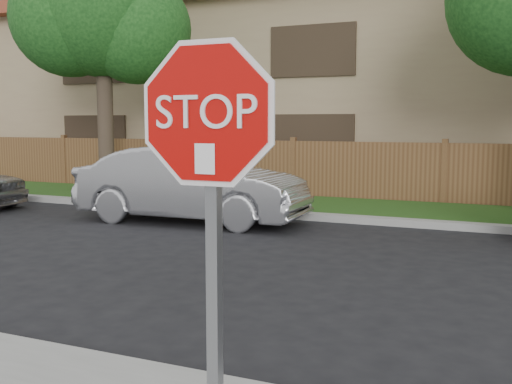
% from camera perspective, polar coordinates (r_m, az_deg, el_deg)
% --- Properties ---
extents(far_curb, '(70.00, 0.30, 0.15)m').
position_cam_1_polar(far_curb, '(12.53, 15.74, -2.94)').
color(far_curb, gray).
rests_on(far_curb, ground).
extents(grass_strip, '(70.00, 3.00, 0.12)m').
position_cam_1_polar(grass_strip, '(14.15, 16.67, -1.95)').
color(grass_strip, '#1E4714').
rests_on(grass_strip, ground).
extents(fence, '(70.00, 0.12, 1.60)m').
position_cam_1_polar(fence, '(15.64, 17.48, 1.55)').
color(fence, brown).
rests_on(fence, ground).
extents(apartment_building, '(35.20, 9.20, 7.20)m').
position_cam_1_polar(apartment_building, '(21.21, 19.41, 10.12)').
color(apartment_building, '#9C8361').
rests_on(apartment_building, ground).
extents(tree_left, '(4.80, 3.90, 7.78)m').
position_cam_1_polar(tree_left, '(17.60, -14.66, 16.64)').
color(tree_left, '#382B21').
rests_on(tree_left, ground).
extents(stop_sign, '(1.01, 0.13, 2.55)m').
position_cam_1_polar(stop_sign, '(2.98, -4.47, 1.29)').
color(stop_sign, gray).
rests_on(stop_sign, sidewalk_near).
extents(sedan_left, '(4.95, 1.90, 1.61)m').
position_cam_1_polar(sedan_left, '(12.67, -6.17, 0.72)').
color(sedan_left, '#BABBC0').
rests_on(sedan_left, ground).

